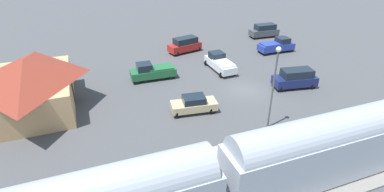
% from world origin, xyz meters
% --- Properties ---
extents(ground_plane, '(200.00, 200.00, 0.00)m').
position_xyz_m(ground_plane, '(0.00, 0.00, 0.00)').
color(ground_plane, '#4C4C4F').
extents(railway_track, '(4.80, 70.00, 0.30)m').
position_xyz_m(railway_track, '(-14.00, 0.00, 0.09)').
color(railway_track, gray).
rests_on(railway_track, ground).
extents(platform, '(3.20, 46.00, 0.30)m').
position_xyz_m(platform, '(-10.00, 0.00, 0.15)').
color(platform, '#A8A399').
rests_on(platform, ground).
extents(station_building, '(11.31, 8.23, 5.27)m').
position_xyz_m(station_building, '(4.00, 22.00, 2.74)').
color(station_building, tan).
rests_on(station_building, ground).
extents(pedestrian_on_platform, '(0.36, 0.36, 1.71)m').
position_xyz_m(pedestrian_on_platform, '(-9.73, 1.43, 1.28)').
color(pedestrian_on_platform, '#23284C').
rests_on(pedestrian_on_platform, platform).
extents(suv_navy, '(2.76, 5.16, 2.22)m').
position_xyz_m(suv_navy, '(-1.27, -5.56, 1.15)').
color(suv_navy, navy).
rests_on(suv_navy, ground).
extents(pickup_white, '(5.48, 2.66, 2.14)m').
position_xyz_m(pickup_white, '(6.25, 0.38, 1.03)').
color(pickup_white, white).
rests_on(pickup_white, ground).
extents(pickup_green, '(2.13, 5.46, 2.14)m').
position_xyz_m(pickup_green, '(6.65, 9.22, 1.03)').
color(pickup_green, '#236638').
rests_on(pickup_green, ground).
extents(pickup_blue, '(2.03, 5.42, 2.14)m').
position_xyz_m(pickup_blue, '(9.43, -10.48, 1.03)').
color(pickup_blue, '#283D9E').
rests_on(pickup_blue, ground).
extents(suv_red, '(2.99, 5.21, 2.22)m').
position_xyz_m(suv_red, '(14.25, 2.34, 1.15)').
color(suv_red, red).
rests_on(suv_red, ground).
extents(sedan_tan, '(2.42, 4.70, 1.74)m').
position_xyz_m(sedan_tan, '(-2.28, 7.23, 0.88)').
color(sedan_tan, '#C6B284').
rests_on(sedan_tan, ground).
extents(suv_charcoal, '(2.16, 4.98, 2.22)m').
position_xyz_m(suv_charcoal, '(16.49, -12.83, 1.15)').
color(suv_charcoal, '#47494F').
rests_on(suv_charcoal, ground).
extents(light_pole_near_platform, '(0.44, 0.44, 7.73)m').
position_xyz_m(light_pole_near_platform, '(-7.20, 1.88, 4.86)').
color(light_pole_near_platform, '#515156').
rests_on(light_pole_near_platform, ground).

